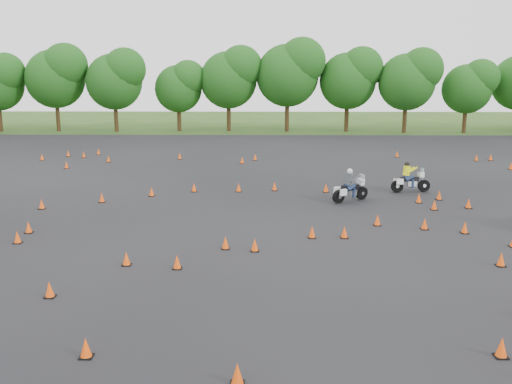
# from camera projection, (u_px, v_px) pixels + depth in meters

# --- Properties ---
(ground) EXTENTS (140.00, 140.00, 0.00)m
(ground) POSITION_uv_depth(u_px,v_px,m) (254.00, 246.00, 21.11)
(ground) COLOR #2D5119
(ground) RESTS_ON ground
(asphalt_pad) EXTENTS (62.00, 62.00, 0.00)m
(asphalt_pad) POSITION_uv_depth(u_px,v_px,m) (257.00, 208.00, 26.98)
(asphalt_pad) COLOR black
(asphalt_pad) RESTS_ON ground
(treeline) EXTENTS (86.56, 32.36, 10.46)m
(treeline) POSITION_uv_depth(u_px,v_px,m) (284.00, 90.00, 54.20)
(treeline) COLOR #1C4E16
(treeline) RESTS_ON ground
(traffic_cones) EXTENTS (36.62, 32.91, 0.45)m
(traffic_cones) POSITION_uv_depth(u_px,v_px,m) (249.00, 205.00, 26.50)
(traffic_cones) COLOR #FF500A
(traffic_cones) RESTS_ON asphalt_pad
(rider_grey) EXTENTS (2.18, 1.78, 1.68)m
(rider_grey) POSITION_uv_depth(u_px,v_px,m) (350.00, 185.00, 28.16)
(rider_grey) COLOR #3C4044
(rider_grey) RESTS_ON ground
(rider_yellow) EXTENTS (2.20, 0.94, 1.64)m
(rider_yellow) POSITION_uv_depth(u_px,v_px,m) (411.00, 177.00, 30.25)
(rider_yellow) COLOR yellow
(rider_yellow) RESTS_ON ground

